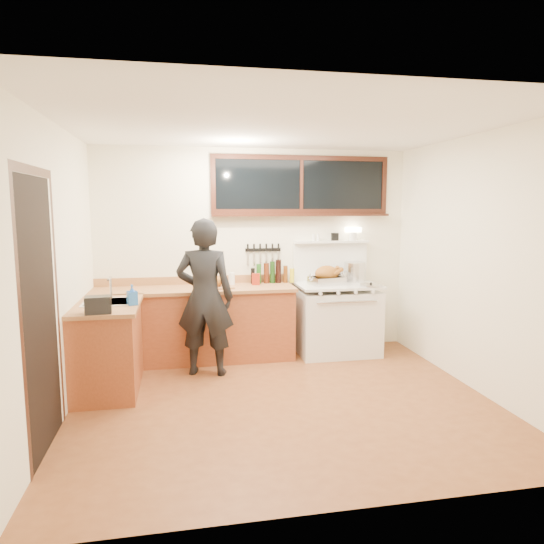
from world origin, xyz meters
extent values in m
cube|color=brown|center=(0.00, 0.00, -0.01)|extent=(4.00, 3.50, 0.02)
cube|color=white|center=(0.00, 1.77, 1.30)|extent=(4.00, 0.05, 2.60)
cube|color=white|center=(0.00, -1.77, 1.30)|extent=(4.00, 0.05, 2.60)
cube|color=white|center=(-2.02, 0.00, 1.30)|extent=(0.05, 3.50, 2.60)
cube|color=white|center=(2.02, 0.00, 1.30)|extent=(0.05, 3.50, 2.60)
cube|color=white|center=(0.00, 0.00, 2.62)|extent=(4.00, 3.50, 0.05)
cube|color=brown|center=(-0.80, 1.45, 0.43)|extent=(2.40, 0.60, 0.86)
cube|color=#A56E41|center=(-0.80, 1.44, 0.88)|extent=(2.44, 0.64, 0.04)
cube|color=#A56E41|center=(-0.80, 1.74, 0.95)|extent=(2.40, 0.03, 0.10)
sphere|color=#B78C38|center=(-1.80, 1.17, 0.70)|extent=(0.03, 0.03, 0.03)
sphere|color=#B78C38|center=(-1.30, 1.17, 0.70)|extent=(0.03, 0.03, 0.03)
sphere|color=#B78C38|center=(-0.80, 1.17, 0.70)|extent=(0.03, 0.03, 0.03)
sphere|color=#B78C38|center=(-0.30, 1.17, 0.70)|extent=(0.03, 0.03, 0.03)
sphere|color=#B78C38|center=(0.15, 1.17, 0.70)|extent=(0.03, 0.03, 0.03)
cube|color=brown|center=(-1.70, 0.62, 0.43)|extent=(0.60, 1.05, 0.86)
cube|color=#A56E41|center=(-1.69, 0.62, 0.88)|extent=(0.64, 1.09, 0.04)
cube|color=white|center=(-1.68, 0.70, 0.84)|extent=(0.45, 0.40, 0.14)
cube|color=white|center=(-1.68, 0.70, 0.91)|extent=(0.50, 0.45, 0.01)
cylinder|color=silver|center=(-1.68, 0.88, 1.02)|extent=(0.02, 0.02, 0.24)
cylinder|color=silver|center=(-1.68, 0.80, 1.13)|extent=(0.02, 0.18, 0.02)
cube|color=white|center=(1.00, 1.40, 0.41)|extent=(1.00, 0.70, 0.82)
cube|color=white|center=(1.00, 1.40, 0.89)|extent=(1.02, 0.72, 0.03)
cube|color=white|center=(1.00, 1.06, 0.52)|extent=(0.88, 0.02, 0.46)
cylinder|color=silver|center=(1.00, 1.03, 0.74)|extent=(0.75, 0.02, 0.02)
cylinder|color=white|center=(0.67, 1.04, 0.85)|extent=(0.04, 0.03, 0.04)
cylinder|color=white|center=(0.89, 1.04, 0.85)|extent=(0.04, 0.03, 0.04)
cylinder|color=white|center=(1.11, 1.04, 0.85)|extent=(0.04, 0.03, 0.04)
cylinder|color=white|center=(1.33, 1.04, 0.85)|extent=(0.04, 0.03, 0.04)
cube|color=white|center=(1.00, 1.72, 1.15)|extent=(1.00, 0.05, 0.50)
cube|color=white|center=(1.00, 1.69, 1.41)|extent=(1.00, 0.12, 0.03)
cylinder|color=white|center=(1.30, 1.69, 1.48)|extent=(0.11, 0.11, 0.11)
cube|color=#FFE5B2|center=(1.30, 1.69, 1.57)|extent=(0.19, 0.10, 0.06)
cube|color=black|center=(1.05, 1.69, 1.48)|extent=(0.09, 0.05, 0.10)
cylinder|color=white|center=(0.82, 1.69, 1.47)|extent=(0.04, 0.04, 0.09)
cylinder|color=white|center=(0.76, 1.69, 1.47)|extent=(0.04, 0.04, 0.09)
cube|color=black|center=(0.60, 1.73, 2.15)|extent=(2.20, 0.01, 0.62)
cube|color=black|center=(0.60, 1.73, 2.49)|extent=(2.32, 0.04, 0.06)
cube|color=black|center=(0.60, 1.73, 1.81)|extent=(2.32, 0.04, 0.06)
cube|color=black|center=(-0.53, 1.73, 2.15)|extent=(0.06, 0.04, 0.62)
cube|color=black|center=(1.73, 1.73, 2.15)|extent=(0.06, 0.04, 0.62)
cube|color=black|center=(0.60, 1.73, 2.15)|extent=(0.04, 0.04, 0.62)
cube|color=black|center=(0.60, 1.68, 1.76)|extent=(2.32, 0.13, 0.03)
cube|color=black|center=(-1.99, -0.55, 1.05)|extent=(0.01, 0.86, 2.10)
cube|color=black|center=(-1.99, -1.03, 1.05)|extent=(0.01, 0.07, 2.10)
cube|color=black|center=(-1.99, -0.07, 1.05)|extent=(0.01, 0.07, 2.10)
cube|color=black|center=(-1.99, -0.55, 2.14)|extent=(0.01, 1.04, 0.07)
cube|color=black|center=(0.10, 1.74, 1.32)|extent=(0.46, 0.02, 0.04)
cube|color=silver|center=(-0.10, 1.72, 1.21)|extent=(0.02, 0.00, 0.18)
cube|color=black|center=(-0.10, 1.72, 1.35)|extent=(0.02, 0.02, 0.10)
cube|color=silver|center=(-0.02, 1.72, 1.21)|extent=(0.02, 0.00, 0.18)
cube|color=black|center=(-0.02, 1.72, 1.35)|extent=(0.02, 0.02, 0.10)
cube|color=silver|center=(0.06, 1.72, 1.21)|extent=(0.02, 0.00, 0.18)
cube|color=black|center=(0.06, 1.72, 1.35)|extent=(0.02, 0.02, 0.10)
cube|color=silver|center=(0.14, 1.72, 1.21)|extent=(0.03, 0.00, 0.18)
cube|color=black|center=(0.14, 1.72, 1.35)|extent=(0.02, 0.02, 0.10)
cube|color=silver|center=(0.22, 1.72, 1.21)|extent=(0.03, 0.00, 0.18)
cube|color=black|center=(0.22, 1.72, 1.35)|extent=(0.02, 0.02, 0.10)
cube|color=silver|center=(0.30, 1.72, 1.21)|extent=(0.03, 0.00, 0.18)
cube|color=black|center=(0.30, 1.72, 1.35)|extent=(0.02, 0.02, 0.10)
imported|color=black|center=(-0.69, 0.93, 0.88)|extent=(0.72, 0.56, 1.75)
imported|color=blue|center=(-1.43, 0.52, 1.00)|extent=(0.12, 0.12, 0.21)
cube|color=black|center=(-1.70, 0.18, 0.98)|extent=(0.25, 0.18, 0.16)
cube|color=#A56E41|center=(-0.57, 1.39, 0.91)|extent=(0.49, 0.41, 0.02)
ellipsoid|color=brown|center=(-0.57, 1.39, 0.97)|extent=(0.27, 0.21, 0.14)
sphere|color=brown|center=(-0.46, 1.44, 1.00)|extent=(0.05, 0.05, 0.05)
sphere|color=brown|center=(-0.46, 1.33, 1.00)|extent=(0.05, 0.05, 0.05)
cube|color=silver|center=(0.85, 1.38, 0.95)|extent=(0.45, 0.38, 0.10)
cube|color=#3F3F42|center=(0.85, 1.38, 0.98)|extent=(0.40, 0.32, 0.03)
torus|color=silver|center=(0.64, 1.38, 1.00)|extent=(0.04, 0.10, 0.10)
torus|color=silver|center=(1.06, 1.38, 1.00)|extent=(0.04, 0.10, 0.10)
ellipsoid|color=brown|center=(0.85, 1.38, 1.04)|extent=(0.35, 0.29, 0.20)
cylinder|color=brown|center=(0.96, 1.31, 1.06)|extent=(0.12, 0.07, 0.09)
sphere|color=brown|center=(1.01, 1.31, 1.09)|extent=(0.06, 0.06, 0.06)
cylinder|color=brown|center=(0.96, 1.46, 1.06)|extent=(0.12, 0.07, 0.09)
sphere|color=brown|center=(1.01, 1.46, 1.09)|extent=(0.06, 0.06, 0.06)
cylinder|color=silver|center=(1.28, 1.56, 1.03)|extent=(0.34, 0.34, 0.25)
cylinder|color=silver|center=(1.10, 1.55, 0.97)|extent=(0.18, 0.18, 0.13)
cylinder|color=black|center=(1.09, 1.67, 1.02)|extent=(0.03, 0.17, 0.02)
cylinder|color=silver|center=(1.36, 1.17, 0.91)|extent=(0.35, 0.35, 0.02)
sphere|color=black|center=(1.36, 1.17, 0.93)|extent=(0.03, 0.03, 0.03)
cube|color=maroon|center=(-0.03, 1.52, 0.97)|extent=(0.11, 0.10, 0.14)
cylinder|color=white|center=(-0.32, 1.59, 0.98)|extent=(0.08, 0.08, 0.15)
cylinder|color=black|center=(-0.05, 1.63, 1.00)|extent=(0.05, 0.05, 0.20)
cylinder|color=black|center=(0.03, 1.63, 1.02)|extent=(0.06, 0.06, 0.25)
cylinder|color=black|center=(0.12, 1.63, 1.03)|extent=(0.07, 0.07, 0.26)
cylinder|color=black|center=(0.20, 1.63, 1.04)|extent=(0.06, 0.06, 0.28)
cylinder|color=black|center=(0.28, 1.63, 1.05)|extent=(0.07, 0.07, 0.30)
cylinder|color=black|center=(0.37, 1.63, 1.01)|extent=(0.06, 0.06, 0.22)
cylinder|color=black|center=(0.46, 1.63, 0.99)|extent=(0.06, 0.06, 0.18)
camera|label=1|loc=(-0.95, -4.40, 1.87)|focal=32.00mm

